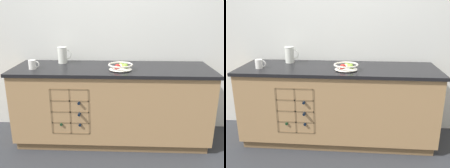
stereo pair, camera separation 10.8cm
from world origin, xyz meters
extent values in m
plane|color=#2D3035|center=(0.00, 0.00, 0.00)|extent=(14.00, 14.00, 0.00)
cube|color=silver|center=(0.00, 0.40, 1.27)|extent=(4.56, 0.06, 2.55)
cube|color=brown|center=(0.00, 0.00, 0.04)|extent=(2.10, 0.59, 0.09)
cube|color=tan|center=(0.00, 0.00, 0.47)|extent=(2.16, 0.65, 0.76)
cube|color=black|center=(0.00, 0.00, 0.87)|extent=(2.20, 0.69, 0.03)
cube|color=brown|center=(-0.42, -0.23, 0.48)|extent=(0.40, 0.01, 0.50)
cube|color=brown|center=(-0.62, -0.28, 0.48)|extent=(0.02, 0.10, 0.50)
cube|color=brown|center=(-0.22, -0.28, 0.48)|extent=(0.02, 0.10, 0.50)
cube|color=brown|center=(-0.42, -0.28, 0.23)|extent=(0.40, 0.10, 0.02)
cube|color=brown|center=(-0.42, -0.28, 0.35)|extent=(0.40, 0.10, 0.02)
cube|color=brown|center=(-0.42, -0.28, 0.48)|extent=(0.40, 0.10, 0.02)
cube|color=brown|center=(-0.42, -0.28, 0.60)|extent=(0.40, 0.10, 0.02)
cube|color=brown|center=(-0.42, -0.28, 0.73)|extent=(0.40, 0.10, 0.02)
cube|color=brown|center=(-0.42, -0.28, 0.48)|extent=(0.02, 0.10, 0.50)
cylinder|color=#19381E|center=(-0.52, -0.16, 0.34)|extent=(0.08, 0.20, 0.08)
cylinder|color=#19381E|center=(-0.52, -0.30, 0.34)|extent=(0.03, 0.09, 0.03)
cylinder|color=black|center=(-0.32, -0.16, 0.34)|extent=(0.08, 0.20, 0.08)
cylinder|color=black|center=(-0.32, -0.30, 0.34)|extent=(0.03, 0.09, 0.03)
cylinder|color=black|center=(-0.32, -0.17, 0.46)|extent=(0.08, 0.21, 0.08)
cylinder|color=black|center=(-0.32, -0.32, 0.46)|extent=(0.03, 0.09, 0.03)
cylinder|color=black|center=(-0.32, -0.17, 0.59)|extent=(0.07, 0.20, 0.07)
cylinder|color=black|center=(-0.32, -0.31, 0.59)|extent=(0.03, 0.09, 0.03)
cylinder|color=silver|center=(0.10, -0.12, 0.89)|extent=(0.12, 0.12, 0.01)
cone|color=silver|center=(0.10, -0.12, 0.92)|extent=(0.24, 0.24, 0.06)
torus|color=silver|center=(0.10, -0.12, 0.94)|extent=(0.26, 0.26, 0.02)
sphere|color=#7FA838|center=(0.10, -0.09, 0.92)|extent=(0.07, 0.07, 0.07)
sphere|color=#7FA838|center=(0.14, -0.14, 0.93)|extent=(0.07, 0.07, 0.07)
sphere|color=red|center=(0.07, -0.16, 0.93)|extent=(0.07, 0.07, 0.07)
cylinder|color=silver|center=(-0.60, 0.19, 0.98)|extent=(0.11, 0.11, 0.19)
torus|color=silver|center=(-0.60, 0.19, 1.07)|extent=(0.11, 0.11, 0.01)
torus|color=silver|center=(-0.54, 0.19, 0.99)|extent=(0.11, 0.01, 0.11)
cylinder|color=white|center=(-0.86, -0.11, 0.93)|extent=(0.08, 0.08, 0.10)
torus|color=white|center=(-0.81, -0.11, 0.94)|extent=(0.07, 0.01, 0.07)
camera|label=1|loc=(0.12, -2.69, 1.55)|focal=40.00mm
camera|label=2|loc=(0.22, -2.69, 1.55)|focal=40.00mm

